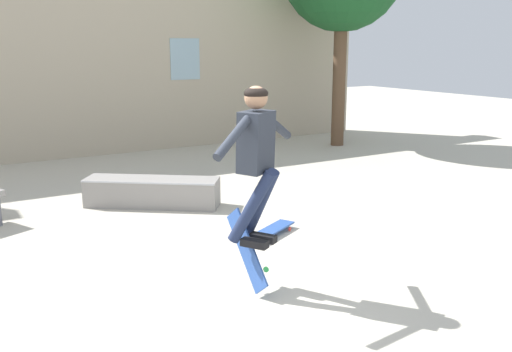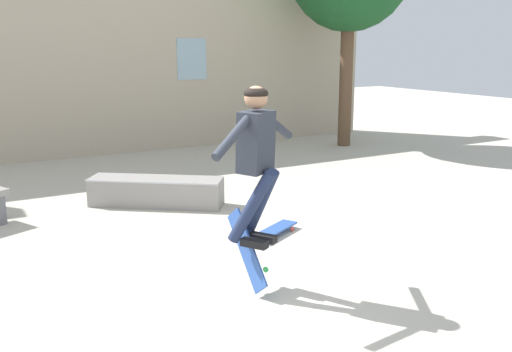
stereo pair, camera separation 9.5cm
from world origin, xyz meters
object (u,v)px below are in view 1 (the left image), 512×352
(skateboard_flipping, at_px, (247,250))
(skateboard_resting, at_px, (273,229))
(skate_ledge, at_px, (152,192))
(skater, at_px, (256,151))

(skateboard_flipping, bearing_deg, skateboard_resting, 137.92)
(skate_ledge, height_order, skater, skater)
(skateboard_resting, bearing_deg, skate_ledge, 83.80)
(skate_ledge, bearing_deg, skateboard_resting, -31.31)
(skate_ledge, height_order, skateboard_resting, skate_ledge)
(skater, bearing_deg, skateboard_flipping, -169.59)
(skate_ledge, relative_size, skater, 1.25)
(skate_ledge, bearing_deg, skateboard_flipping, -57.99)
(skater, relative_size, skateboard_flipping, 2.00)
(skate_ledge, distance_m, skateboard_flipping, 3.26)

